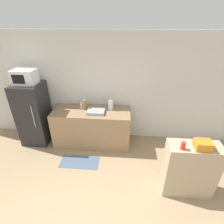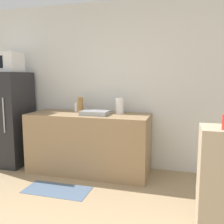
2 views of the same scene
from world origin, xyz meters
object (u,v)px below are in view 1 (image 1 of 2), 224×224
object	(u,v)px
microwave	(25,77)
basket	(203,145)
refrigerator	(34,114)
jar	(183,146)
paper_towel_roll	(111,104)
bottle_tall	(85,105)
bottle_short	(82,105)

from	to	relation	value
microwave	basket	xyz separation A→B (m)	(3.40, -1.30, -0.58)
microwave	refrigerator	bearing A→B (deg)	70.12
jar	paper_towel_roll	bearing A→B (deg)	129.96
microwave	bottle_tall	bearing A→B (deg)	3.58
jar	bottle_short	bearing A→B (deg)	142.79
basket	paper_towel_roll	bearing A→B (deg)	136.95
refrigerator	microwave	xyz separation A→B (m)	(-0.00, -0.00, 0.92)
basket	jar	bearing A→B (deg)	-173.16
paper_towel_roll	bottle_tall	bearing A→B (deg)	-172.99
bottle_short	paper_towel_roll	size ratio (longest dim) A/B	0.63
refrigerator	bottle_tall	distance (m)	1.28
microwave	basket	world-z (taller)	microwave
microwave	bottle_tall	xyz separation A→B (m)	(1.26, 0.08, -0.66)
basket	jar	xyz separation A→B (m)	(-0.31, -0.04, -0.01)
refrigerator	bottle_short	xyz separation A→B (m)	(1.16, 0.13, 0.21)
microwave	paper_towel_roll	bearing A→B (deg)	4.69
refrigerator	paper_towel_roll	world-z (taller)	refrigerator
jar	refrigerator	bearing A→B (deg)	156.68
jar	paper_towel_roll	world-z (taller)	jar
microwave	bottle_tall	distance (m)	1.42
microwave	paper_towel_roll	xyz separation A→B (m)	(1.85, 0.15, -0.66)
bottle_short	jar	xyz separation A→B (m)	(1.94, -1.47, 0.12)
bottle_tall	basket	distance (m)	2.55
basket	paper_towel_roll	xyz separation A→B (m)	(-1.55, 1.45, -0.08)
bottle_tall	jar	xyz separation A→B (m)	(1.84, -1.41, 0.07)
jar	basket	bearing A→B (deg)	6.84
refrigerator	paper_towel_roll	distance (m)	1.88
basket	bottle_short	bearing A→B (deg)	147.41
microwave	bottle_short	size ratio (longest dim) A/B	3.26
refrigerator	microwave	bearing A→B (deg)	-109.88
bottle_short	jar	world-z (taller)	jar
refrigerator	paper_towel_roll	xyz separation A→B (m)	(1.85, 0.15, 0.26)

